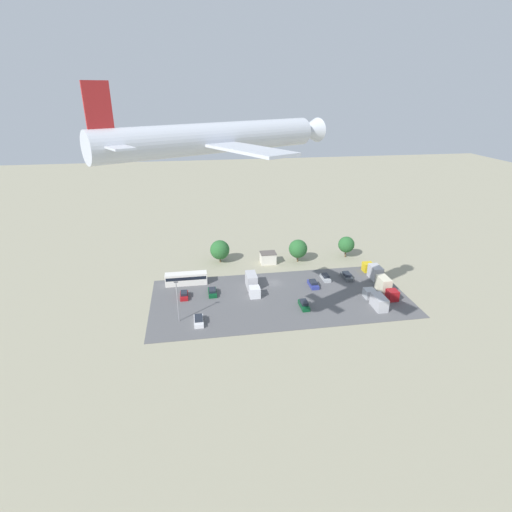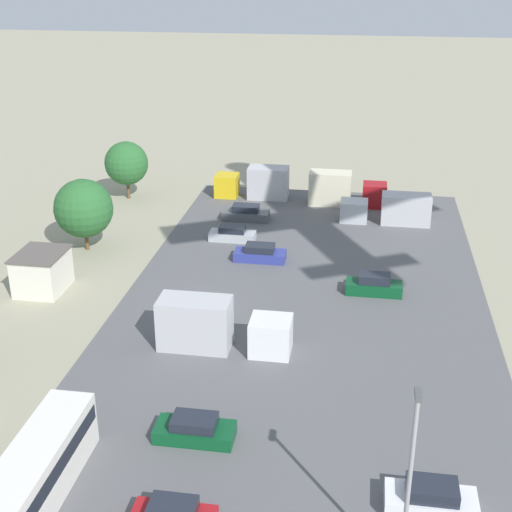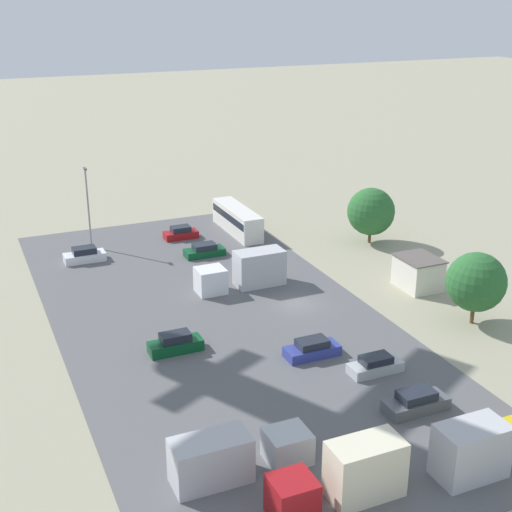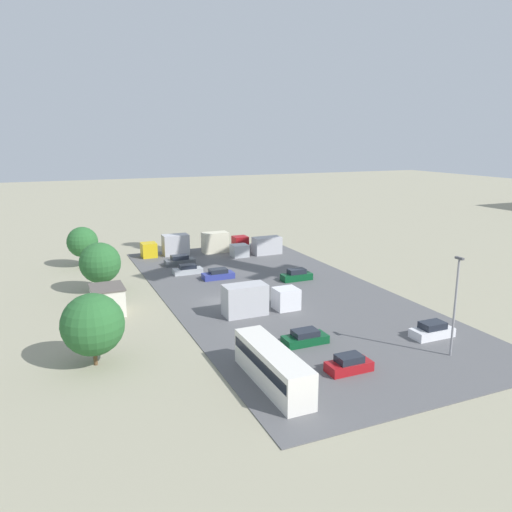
{
  "view_description": "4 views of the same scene",
  "coord_description": "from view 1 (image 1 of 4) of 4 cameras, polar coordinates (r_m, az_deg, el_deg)",
  "views": [
    {
      "loc": [
        19.32,
        90.5,
        46.2
      ],
      "look_at": [
        8.08,
        21.64,
        17.11
      ],
      "focal_mm": 28.0,
      "sensor_mm": 36.0,
      "label": 1
    },
    {
      "loc": [
        47.83,
        12.05,
        25.26
      ],
      "look_at": [
        -2.45,
        4.13,
        3.54
      ],
      "focal_mm": 50.0,
      "sensor_mm": 36.0,
      "label": 2
    },
    {
      "loc": [
        -55.23,
        28.29,
        28.35
      ],
      "look_at": [
        -0.68,
        4.47,
        5.91
      ],
      "focal_mm": 50.0,
      "sensor_mm": 36.0,
      "label": 3
    },
    {
      "loc": [
        56.2,
        -19.18,
        19.88
      ],
      "look_at": [
        -4.44,
        7.07,
        4.21
      ],
      "focal_mm": 35.0,
      "sensor_mm": 36.0,
      "label": 4
    }
  ],
  "objects": [
    {
      "name": "parked_car_0",
      "position": [
        108.25,
        12.83,
        -2.81
      ],
      "size": [
        1.92,
        4.74,
        1.56
      ],
      "color": "#4C5156",
      "rests_on": "ground"
    },
    {
      "name": "parked_car_6",
      "position": [
        102.48,
        8.17,
        -3.98
      ],
      "size": [
        1.91,
        4.55,
        1.48
      ],
      "color": "navy",
      "rests_on": "ground"
    },
    {
      "name": "tree_apron_mid",
      "position": [
        114.79,
        -5.19,
        0.88
      ],
      "size": [
        5.58,
        5.58,
        6.63
      ],
      "color": "brown",
      "rests_on": "ground"
    },
    {
      "name": "parked_truck_1",
      "position": [
        99.34,
        -0.54,
        -3.97
      ],
      "size": [
        2.54,
        9.12,
        3.59
      ],
      "color": "silver",
      "rests_on": "ground"
    },
    {
      "name": "parked_car_5",
      "position": [
        97.68,
        -10.23,
        -5.52
      ],
      "size": [
        1.84,
        4.03,
        1.5
      ],
      "color": "maroon",
      "rests_on": "ground"
    },
    {
      "name": "parked_truck_3",
      "position": [
        110.74,
        16.38,
        -2.05
      ],
      "size": [
        2.54,
        8.1,
        3.52
      ],
      "rotation": [
        0.0,
        0.0,
        3.14
      ],
      "color": "gold",
      "rests_on": "ground"
    },
    {
      "name": "parked_car_4",
      "position": [
        98.22,
        -6.26,
        -5.13
      ],
      "size": [
        1.97,
        4.48,
        1.41
      ],
      "rotation": [
        0.0,
        0.0,
        3.14
      ],
      "color": "#0C4723",
      "rests_on": "ground"
    },
    {
      "name": "parked_car_2",
      "position": [
        87.07,
        -8.19,
        -9.09
      ],
      "size": [
        1.98,
        4.46,
        1.61
      ],
      "rotation": [
        0.0,
        0.0,
        3.14
      ],
      "color": "silver",
      "rests_on": "ground"
    },
    {
      "name": "bus",
      "position": [
        103.57,
        -9.95,
        -3.15
      ],
      "size": [
        10.56,
        2.54,
        3.1
      ],
      "rotation": [
        0.0,
        0.0,
        1.57
      ],
      "color": "silver",
      "rests_on": "ground"
    },
    {
      "name": "parking_lot_surface",
      "position": [
        96.52,
        3.45,
        -5.98
      ],
      "size": [
        61.03,
        28.43,
        0.08
      ],
      "color": "#565659",
      "rests_on": "ground"
    },
    {
      "name": "parked_car_1",
      "position": [
        92.61,
        6.87,
        -6.92
      ],
      "size": [
        1.72,
        4.47,
        1.66
      ],
      "rotation": [
        0.0,
        0.0,
        3.14
      ],
      "color": "#0C4723",
      "rests_on": "ground"
    },
    {
      "name": "ground_plane",
      "position": [
        103.43,
        2.5,
        -3.92
      ],
      "size": [
        400.0,
        400.0,
        0.0
      ],
      "primitive_type": "plane",
      "color": "gray"
    },
    {
      "name": "airplane",
      "position": [
        56.39,
        -4.87,
        16.5
      ],
      "size": [
        33.86,
        28.1,
        8.88
      ],
      "rotation": [
        0.0,
        0.0,
        2.06
      ],
      "color": "silver"
    },
    {
      "name": "light_pole_lot_centre",
      "position": [
        86.31,
        -11.16,
        -6.17
      ],
      "size": [
        0.9,
        0.28,
        9.45
      ],
      "color": "gray",
      "rests_on": "ground"
    },
    {
      "name": "parked_truck_2",
      "position": [
        96.71,
        16.81,
        -5.99
      ],
      "size": [
        2.46,
        8.95,
        2.99
      ],
      "rotation": [
        0.0,
        0.0,
        3.14
      ],
      "color": "#ADB2B7",
      "rests_on": "ground"
    },
    {
      "name": "parked_car_3",
      "position": [
        106.59,
        9.89,
        -3.02
      ],
      "size": [
        1.76,
        4.35,
        1.41
      ],
      "color": "#ADB2B7",
      "rests_on": "ground"
    },
    {
      "name": "parked_truck_0",
      "position": [
        102.64,
        18.05,
        -4.25
      ],
      "size": [
        2.41,
        8.26,
        3.59
      ],
      "color": "maroon",
      "rests_on": "ground"
    },
    {
      "name": "tree_near_shed",
      "position": [
        120.82,
        12.78,
        1.61
      ],
      "size": [
        4.76,
        4.76,
        6.39
      ],
      "color": "brown",
      "rests_on": "ground"
    },
    {
      "name": "tree_apron_far",
      "position": [
        115.34,
        6.03,
        1.04
      ],
      "size": [
        5.33,
        5.33,
        6.67
      ],
      "color": "brown",
      "rests_on": "ground"
    },
    {
      "name": "shed_building",
      "position": [
        114.63,
        1.72,
        -0.26
      ],
      "size": [
        4.52,
        3.76,
        3.23
      ],
      "color": "silver",
      "rests_on": "ground"
    }
  ]
}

